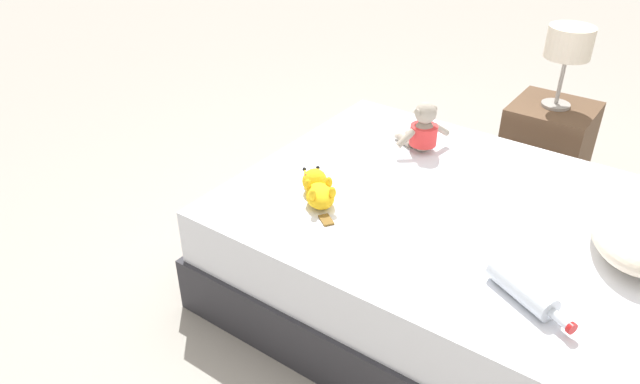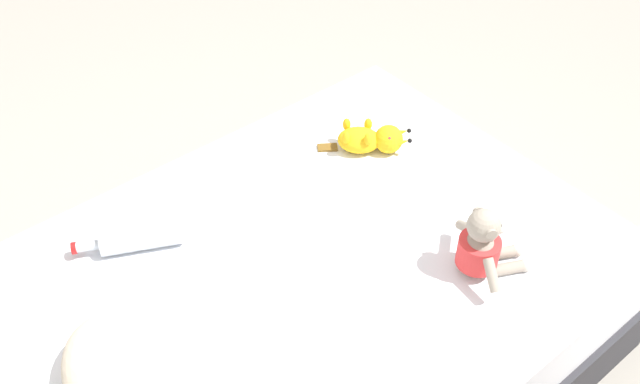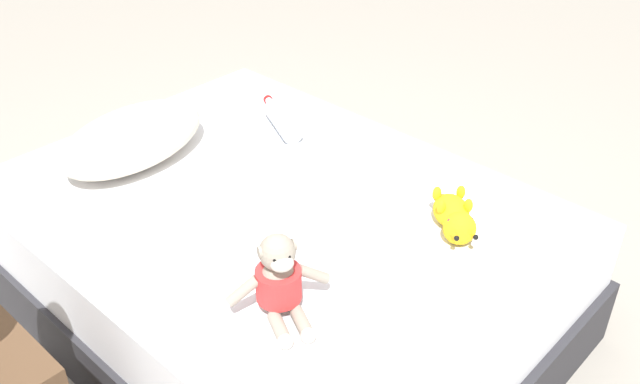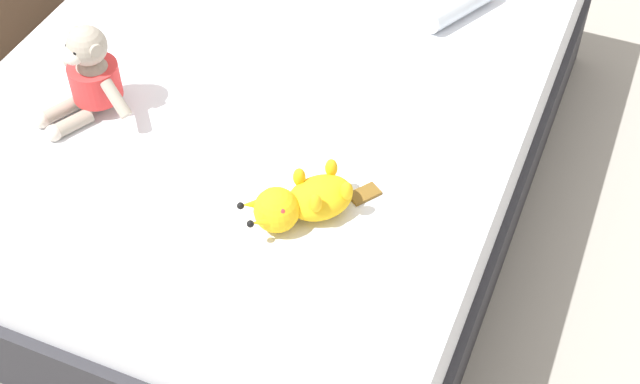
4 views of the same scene
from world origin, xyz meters
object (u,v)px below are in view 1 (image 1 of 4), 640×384
at_px(bed, 460,259).
at_px(plush_monkey, 422,131).
at_px(nightstand, 545,153).
at_px(plush_yellow_creature, 318,189).
at_px(bedside_lamp, 569,45).
at_px(glass_bottle, 524,290).

relative_size(bed, plush_monkey, 6.83).
bearing_deg(nightstand, bed, -0.02).
bearing_deg(plush_yellow_creature, bed, 118.48).
distance_m(bed, nightstand, 1.05).
bearing_deg(nightstand, plush_yellow_creature, -21.00).
xyz_separation_m(bed, nightstand, (-1.05, 0.00, 0.03)).
relative_size(plush_monkey, bedside_lamp, 0.67).
height_order(plush_yellow_creature, bedside_lamp, bedside_lamp).
xyz_separation_m(plush_monkey, plush_yellow_creature, (0.61, -0.13, -0.05)).
bearing_deg(bedside_lamp, plush_yellow_creature, -21.00).
bearing_deg(plush_monkey, nightstand, 152.39).
xyz_separation_m(bed, glass_bottle, (0.38, 0.35, 0.28)).
xyz_separation_m(bed, plush_monkey, (-0.33, -0.38, 0.34)).
relative_size(nightstand, bedside_lamp, 1.33).
height_order(glass_bottle, bedside_lamp, bedside_lamp).
xyz_separation_m(plush_monkey, nightstand, (-0.72, 0.38, -0.31)).
height_order(nightstand, bedside_lamp, bedside_lamp).
bearing_deg(plush_yellow_creature, nightstand, 159.00).
height_order(plush_monkey, plush_yellow_creature, plush_monkey).
bearing_deg(bedside_lamp, glass_bottle, 13.59).
height_order(bed, bedside_lamp, bedside_lamp).
relative_size(plush_monkey, glass_bottle, 0.86).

